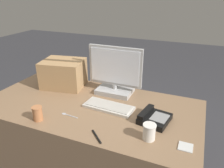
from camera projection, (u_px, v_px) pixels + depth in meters
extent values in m
cube|color=#8C6B4C|center=(91.00, 141.00, 1.97)|extent=(1.80, 0.90, 0.75)
cube|color=#B7B7B7|center=(115.00, 90.00, 2.02)|extent=(0.32, 0.23, 0.04)
cylinder|color=#B2B2B2|center=(115.00, 86.00, 2.00)|extent=(0.04, 0.04, 0.04)
cube|color=#B2B2B2|center=(115.00, 66.00, 1.92)|extent=(0.49, 0.03, 0.35)
cube|color=white|center=(114.00, 67.00, 1.91)|extent=(0.45, 0.01, 0.31)
cube|color=beige|center=(109.00, 107.00, 1.76)|extent=(0.41, 0.19, 0.02)
cube|color=#B7B2A8|center=(109.00, 105.00, 1.76)|extent=(0.38, 0.16, 0.01)
cube|color=black|center=(155.00, 119.00, 1.58)|extent=(0.23, 0.25, 0.04)
cube|color=black|center=(146.00, 112.00, 1.61)|extent=(0.08, 0.21, 0.03)
cube|color=gray|center=(160.00, 117.00, 1.56)|extent=(0.13, 0.15, 0.01)
cylinder|color=#BC7547|center=(38.00, 114.00, 1.59)|extent=(0.07, 0.07, 0.10)
cylinder|color=#BC7547|center=(37.00, 108.00, 1.57)|extent=(0.07, 0.07, 0.01)
cylinder|color=white|center=(149.00, 133.00, 1.39)|extent=(0.08, 0.08, 0.10)
cylinder|color=white|center=(150.00, 125.00, 1.36)|extent=(0.09, 0.09, 0.01)
cube|color=#B2B2B7|center=(71.00, 116.00, 1.65)|extent=(0.12, 0.02, 0.00)
ellipsoid|color=#B2B2B7|center=(64.00, 114.00, 1.68)|extent=(0.04, 0.03, 0.00)
cube|color=tan|center=(64.00, 73.00, 2.12)|extent=(0.43, 0.37, 0.26)
cube|color=brown|center=(62.00, 60.00, 2.06)|extent=(0.38, 0.11, 0.00)
cylinder|color=black|center=(97.00, 136.00, 1.42)|extent=(0.12, 0.11, 0.01)
cube|color=silver|center=(186.00, 147.00, 1.33)|extent=(0.09, 0.09, 0.01)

